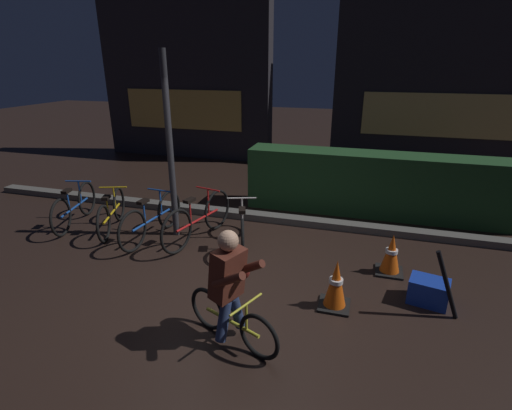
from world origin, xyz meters
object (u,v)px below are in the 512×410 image
at_px(parked_bike_center_left, 152,219).
at_px(cyclist, 231,287).
at_px(blue_crate, 428,291).
at_px(traffic_cone_far, 391,255).
at_px(parked_bike_right_mid, 242,226).
at_px(closed_umbrella, 447,285).
at_px(parked_bike_leftmost, 75,206).
at_px(street_post, 170,149).
at_px(traffic_cone_near, 336,285).
at_px(parked_bike_left_mid, 112,212).
at_px(parked_bike_center_right, 198,219).

height_order(parked_bike_center_left, cyclist, cyclist).
bearing_deg(blue_crate, traffic_cone_far, 124.91).
xyz_separation_m(parked_bike_right_mid, closed_umbrella, (2.72, -1.07, 0.08)).
bearing_deg(blue_crate, parked_bike_leftmost, 172.10).
distance_m(street_post, traffic_cone_near, 3.23).
distance_m(parked_bike_leftmost, traffic_cone_far, 5.26).
relative_size(traffic_cone_far, blue_crate, 1.29).
relative_size(traffic_cone_far, closed_umbrella, 0.67).
bearing_deg(parked_bike_leftmost, traffic_cone_far, -106.16).
relative_size(parked_bike_left_mid, parked_bike_center_left, 0.88).
relative_size(parked_bike_leftmost, parked_bike_center_right, 0.91).
bearing_deg(street_post, parked_bike_right_mid, -3.79).
height_order(street_post, parked_bike_center_left, street_post).
distance_m(traffic_cone_far, cyclist, 2.49).
height_order(parked_bike_center_right, parked_bike_right_mid, parked_bike_center_right).
height_order(parked_bike_right_mid, blue_crate, parked_bike_right_mid).
bearing_deg(blue_crate, street_post, 166.62).
xyz_separation_m(parked_bike_left_mid, parked_bike_right_mid, (2.30, 0.06, 0.00)).
bearing_deg(traffic_cone_near, parked_bike_left_mid, 163.24).
bearing_deg(parked_bike_right_mid, closed_umbrella, -130.47).
relative_size(street_post, parked_bike_right_mid, 1.98).
distance_m(parked_bike_left_mid, parked_bike_right_mid, 2.30).
xyz_separation_m(parked_bike_leftmost, traffic_cone_near, (4.62, -1.19, -0.04)).
distance_m(blue_crate, cyclist, 2.44).
distance_m(parked_bike_center_left, closed_umbrella, 4.29).
bearing_deg(parked_bike_leftmost, traffic_cone_near, -118.51).
bearing_deg(parked_bike_center_right, closed_umbrella, -93.65).
relative_size(street_post, closed_umbrella, 3.40).
relative_size(parked_bike_right_mid, blue_crate, 3.32).
relative_size(parked_bike_right_mid, closed_umbrella, 1.72).
height_order(traffic_cone_near, closed_umbrella, closed_umbrella).
relative_size(street_post, parked_bike_center_left, 1.78).
relative_size(parked_bike_leftmost, cyclist, 1.23).
distance_m(parked_bike_left_mid, parked_bike_center_left, 0.84).
height_order(street_post, parked_bike_center_right, street_post).
height_order(parked_bike_leftmost, traffic_cone_far, parked_bike_leftmost).
distance_m(parked_bike_center_right, closed_umbrella, 3.62).
relative_size(traffic_cone_near, cyclist, 0.49).
xyz_separation_m(parked_bike_left_mid, traffic_cone_near, (3.84, -1.16, -0.03)).
distance_m(street_post, cyclist, 2.92).
xyz_separation_m(parked_bike_leftmost, traffic_cone_far, (5.26, -0.19, -0.06)).
bearing_deg(parked_bike_right_mid, street_post, 67.21).
bearing_deg(traffic_cone_near, traffic_cone_far, 57.17).
bearing_deg(street_post, blue_crate, -13.38).
distance_m(street_post, closed_umbrella, 4.20).
xyz_separation_m(parked_bike_center_left, traffic_cone_far, (3.66, -0.06, -0.07)).
bearing_deg(blue_crate, traffic_cone_near, -159.30).
bearing_deg(cyclist, parked_bike_left_mid, 167.62).
bearing_deg(traffic_cone_far, parked_bike_leftmost, 177.92).
distance_m(parked_bike_left_mid, cyclist, 3.54).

